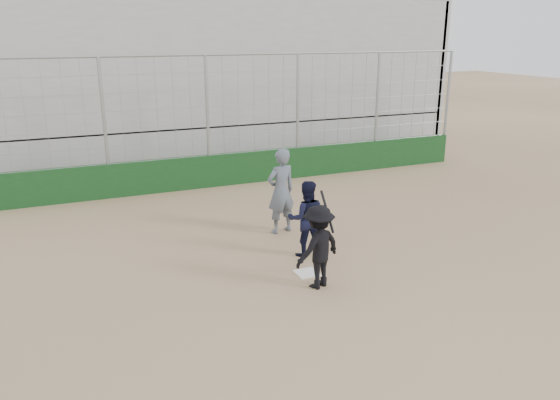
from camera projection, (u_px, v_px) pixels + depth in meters
name	position (u px, v px, depth m)	size (l,w,h in m)	color
ground	(307.00, 274.00, 10.96)	(90.00, 90.00, 0.00)	brown
home_plate	(307.00, 273.00, 10.96)	(0.44, 0.44, 0.02)	white
backstop	(209.00, 157.00, 16.83)	(18.10, 0.25, 4.04)	#103314
bleachers	(171.00, 79.00, 20.60)	(20.25, 6.70, 6.98)	gray
batter_at_plate	(318.00, 247.00, 10.19)	(1.18, 0.92, 1.78)	black
catcher_crouched	(306.00, 231.00, 11.69)	(0.94, 0.80, 1.13)	black
umpire	(281.00, 195.00, 12.96)	(0.75, 0.49, 1.86)	#4F5865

